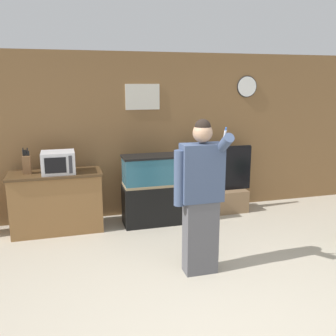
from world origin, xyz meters
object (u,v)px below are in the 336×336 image
(counter_island, at_px, (57,202))
(tv_on_stand, at_px, (218,193))
(person_standing, at_px, (201,196))
(aquarium_on_stand, at_px, (152,190))
(knife_block, at_px, (27,164))
(microwave, at_px, (58,162))

(counter_island, relative_size, tv_on_stand, 1.13)
(counter_island, relative_size, person_standing, 0.74)
(tv_on_stand, bearing_deg, aquarium_on_stand, -169.79)
(knife_block, bearing_deg, tv_on_stand, 1.64)
(knife_block, height_order, person_standing, person_standing)
(microwave, xyz_separation_m, tv_on_stand, (2.53, 0.17, -0.71))
(aquarium_on_stand, bearing_deg, knife_block, 175.77)
(aquarium_on_stand, relative_size, tv_on_stand, 0.93)
(counter_island, distance_m, microwave, 0.60)
(knife_block, bearing_deg, aquarium_on_stand, -4.23)
(aquarium_on_stand, bearing_deg, tv_on_stand, 10.21)
(counter_island, distance_m, aquarium_on_stand, 1.40)
(person_standing, bearing_deg, aquarium_on_stand, 96.25)
(counter_island, relative_size, knife_block, 3.61)
(knife_block, height_order, aquarium_on_stand, knife_block)
(counter_island, xyz_separation_m, microwave, (0.06, -0.04, 0.59))
(tv_on_stand, bearing_deg, knife_block, -178.36)
(knife_block, bearing_deg, person_standing, -42.09)
(counter_island, distance_m, person_standing, 2.37)
(counter_island, bearing_deg, microwave, -33.68)
(counter_island, height_order, aquarium_on_stand, aquarium_on_stand)
(microwave, distance_m, person_standing, 2.26)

